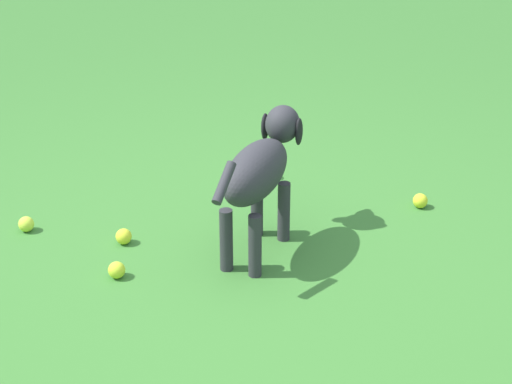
# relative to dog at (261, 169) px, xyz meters

# --- Properties ---
(ground) EXTENTS (14.00, 14.00, 0.00)m
(ground) POSITION_rel_dog_xyz_m (0.10, -0.25, -0.35)
(ground) COLOR #38722D
(dog) EXTENTS (0.42, 0.71, 0.53)m
(dog) POSITION_rel_dog_xyz_m (0.00, 0.00, 0.00)
(dog) COLOR #2D2D33
(dog) RESTS_ON ground
(tennis_ball_0) EXTENTS (0.07, 0.07, 0.07)m
(tennis_ball_0) POSITION_rel_dog_xyz_m (-0.39, -0.41, -0.32)
(tennis_ball_0) COLOR yellow
(tennis_ball_0) RESTS_ON ground
(tennis_ball_1) EXTENTS (0.07, 0.07, 0.07)m
(tennis_ball_1) POSITION_rel_dog_xyz_m (-0.74, -0.67, -0.32)
(tennis_ball_1) COLOR #C6E43E
(tennis_ball_1) RESTS_ON ground
(tennis_ball_2) EXTENTS (0.07, 0.07, 0.07)m
(tennis_ball_2) POSITION_rel_dog_xyz_m (-0.49, 0.47, -0.32)
(tennis_ball_2) COLOR #C7D335
(tennis_ball_2) RESTS_ON ground
(tennis_ball_3) EXTENTS (0.07, 0.07, 0.07)m
(tennis_ball_3) POSITION_rel_dog_xyz_m (-0.17, -0.57, -0.32)
(tennis_ball_3) COLOR #C7DF30
(tennis_ball_3) RESTS_ON ground
(tennis_ball_4) EXTENTS (0.07, 0.07, 0.07)m
(tennis_ball_4) POSITION_rel_dog_xyz_m (0.17, 0.79, -0.32)
(tennis_ball_4) COLOR yellow
(tennis_ball_4) RESTS_ON ground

